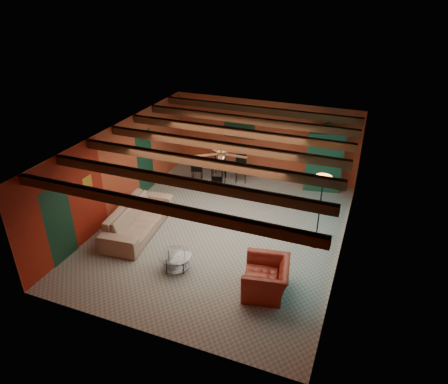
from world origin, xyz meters
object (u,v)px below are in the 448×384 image
at_px(armoire, 325,161).
at_px(potted_plant, 330,126).
at_px(vase, 219,153).
at_px(armchair, 266,278).
at_px(coffee_table, 176,262).
at_px(sofa, 138,219).
at_px(floor_lamp, 319,212).
at_px(dining_table, 219,168).

relative_size(armoire, potted_plant, 4.39).
bearing_deg(vase, armchair, -57.36).
distance_m(armchair, vase, 5.81).
bearing_deg(coffee_table, armchair, 0.75).
bearing_deg(armoire, sofa, -143.86).
xyz_separation_m(coffee_table, floor_lamp, (3.02, 2.25, 0.82)).
bearing_deg(sofa, armchair, -111.50).
bearing_deg(potted_plant, sofa, -134.03).
distance_m(armoire, potted_plant, 1.20).
distance_m(armoire, vase, 3.55).
bearing_deg(dining_table, coffee_table, -80.28).
xyz_separation_m(floor_lamp, potted_plant, (-0.39, 3.40, 1.16)).
relative_size(coffee_table, dining_table, 0.43).
bearing_deg(vase, floor_lamp, -34.38).
height_order(floor_lamp, potted_plant, potted_plant).
xyz_separation_m(coffee_table, potted_plant, (2.62, 5.65, 1.98)).
relative_size(coffee_table, armoire, 0.41).
height_order(sofa, dining_table, dining_table).
relative_size(dining_table, armoire, 0.94).
relative_size(armchair, potted_plant, 2.58).
bearing_deg(sofa, coffee_table, -129.15).
height_order(potted_plant, vase, potted_plant).
xyz_separation_m(armchair, vase, (-3.11, 4.86, 0.68)).
distance_m(armchair, floor_lamp, 2.43).
xyz_separation_m(dining_table, armoire, (3.46, 0.76, 0.50)).
xyz_separation_m(sofa, armchair, (4.02, -1.10, -0.02)).
bearing_deg(floor_lamp, potted_plant, 96.55).
relative_size(armoire, vase, 10.35).
height_order(sofa, coffee_table, sofa).
height_order(armchair, vase, vase).
bearing_deg(coffee_table, potted_plant, 65.09).
relative_size(sofa, armoire, 1.36).
distance_m(armchair, potted_plant, 5.92).
relative_size(armchair, coffee_table, 1.45).
height_order(armchair, dining_table, dining_table).
bearing_deg(vase, armoire, 12.42).
height_order(armchair, armoire, armoire).
relative_size(dining_table, potted_plant, 4.15).
height_order(armoire, vase, armoire).
relative_size(armchair, vase, 6.09).
xyz_separation_m(coffee_table, dining_table, (-0.84, 4.89, 0.28)).
height_order(armchair, potted_plant, potted_plant).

